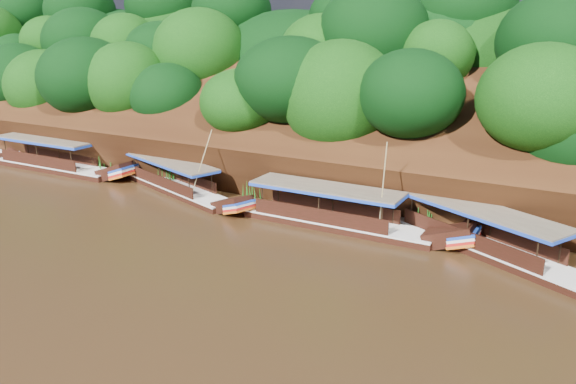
% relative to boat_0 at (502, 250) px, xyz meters
% --- Properties ---
extents(ground, '(160.00, 160.00, 0.00)m').
position_rel_boat_0_xyz_m(ground, '(-11.90, -7.06, -0.54)').
color(ground, black).
rests_on(ground, ground).
extents(riverbank, '(120.00, 30.06, 19.40)m').
position_rel_boat_0_xyz_m(riverbank, '(-11.91, 15.67, 1.35)').
color(riverbank, black).
rests_on(riverbank, ground).
extents(boat_0, '(14.01, 8.37, 6.61)m').
position_rel_boat_0_xyz_m(boat_0, '(0.00, 0.00, 0.00)').
color(boat_0, black).
rests_on(boat_0, ground).
extents(boat_1, '(14.19, 2.62, 6.20)m').
position_rel_boat_0_xyz_m(boat_1, '(-8.76, 0.15, 0.01)').
color(boat_1, black).
rests_on(boat_1, ground).
extents(boat_2, '(14.13, 6.24, 5.55)m').
position_rel_boat_0_xyz_m(boat_2, '(-22.10, 0.94, -0.03)').
color(boat_2, black).
rests_on(boat_2, ground).
extents(boat_3, '(14.77, 2.85, 3.13)m').
position_rel_boat_0_xyz_m(boat_3, '(-35.16, 1.13, 0.05)').
color(boat_3, black).
rests_on(boat_3, ground).
extents(reeds, '(48.46, 2.46, 2.16)m').
position_rel_boat_0_xyz_m(reeds, '(-14.85, 2.24, 0.37)').
color(reeds, '#20691A').
rests_on(reeds, ground).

